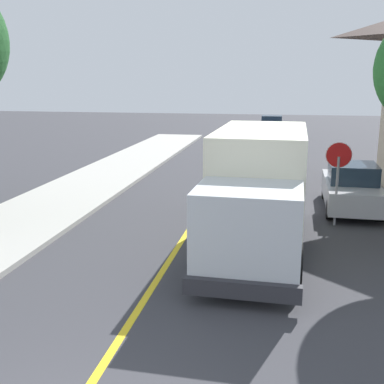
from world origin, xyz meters
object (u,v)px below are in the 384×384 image
parked_car_furthest (272,127)px  parked_van_across (351,188)px  parked_car_far (267,136)px  box_truck (259,185)px  stop_sign (338,168)px  parked_car_mid (274,152)px  parked_car_near (258,173)px

parked_car_furthest → parked_van_across: same height
parked_car_far → parked_car_furthest: 6.81m
box_truck → stop_sign: size_ratio=2.73×
parked_car_mid → parked_van_across: same height
parked_car_near → parked_car_far: size_ratio=1.00×
parked_van_across → stop_sign: stop_sign is taller
parked_car_far → stop_sign: size_ratio=1.68×
stop_sign → box_truck: bearing=-132.7°
parked_car_near → stop_sign: stop_sign is taller
stop_sign → parked_car_near: bearing=122.6°
parked_van_across → stop_sign: size_ratio=1.68×
parked_car_near → parked_van_across: bearing=-32.1°
parked_car_mid → parked_car_far: (-0.64, 7.03, 0.00)m
box_truck → parked_car_far: 19.86m
parked_car_mid → stop_sign: stop_sign is taller
parked_car_mid → stop_sign: bearing=-78.4°
parked_car_mid → parked_car_near: bearing=-95.1°
parked_car_furthest → stop_sign: 24.29m
parked_car_far → parked_van_across: (3.49, -15.29, 0.00)m
parked_car_near → parked_car_furthest: same height
parked_car_furthest → stop_sign: stop_sign is taller
parked_car_furthest → parked_car_mid: bearing=-87.9°
parked_car_far → parked_van_across: bearing=-77.1°
parked_van_across → box_truck: bearing=-123.9°
box_truck → parked_car_furthest: bearing=90.7°
parked_car_far → parked_car_furthest: (0.13, 6.81, 0.00)m
box_truck → parked_car_far: size_ratio=1.63×
parked_car_furthest → parked_van_across: (3.36, -22.10, 0.00)m
parked_car_near → parked_car_mid: size_ratio=1.00×
parked_car_far → parked_van_across: size_ratio=1.00×
parked_car_near → stop_sign: 5.06m
parked_car_mid → parked_car_far: same height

